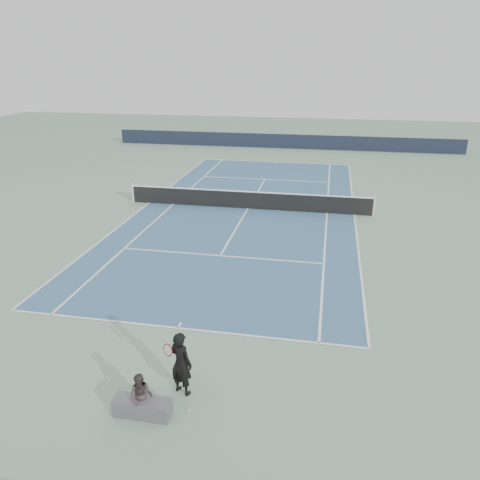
% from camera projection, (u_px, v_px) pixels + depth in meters
% --- Properties ---
extents(ground, '(80.00, 80.00, 0.00)m').
position_uv_depth(ground, '(248.00, 209.00, 24.65)').
color(ground, gray).
extents(court_surface, '(10.97, 23.77, 0.01)m').
position_uv_depth(court_surface, '(248.00, 209.00, 24.64)').
color(court_surface, '#355B7D').
rests_on(court_surface, ground).
extents(tennis_net, '(12.90, 0.10, 1.07)m').
position_uv_depth(tennis_net, '(248.00, 200.00, 24.46)').
color(tennis_net, silver).
rests_on(tennis_net, ground).
extents(windscreen_far, '(30.00, 0.25, 1.20)m').
position_uv_depth(windscreen_far, '(283.00, 141.00, 40.77)').
color(windscreen_far, black).
rests_on(windscreen_far, ground).
extents(tennis_player, '(0.82, 0.64, 1.64)m').
position_uv_depth(tennis_player, '(181.00, 363.00, 10.88)').
color(tennis_player, black).
rests_on(tennis_player, ground).
extents(tennis_ball, '(0.06, 0.06, 0.06)m').
position_uv_depth(tennis_ball, '(189.00, 411.00, 10.52)').
color(tennis_ball, yellow).
rests_on(tennis_ball, ground).
extents(spectator_bench, '(1.32, 0.57, 1.10)m').
position_uv_depth(spectator_bench, '(142.00, 402.00, 10.32)').
color(spectator_bench, '#515256').
rests_on(spectator_bench, ground).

